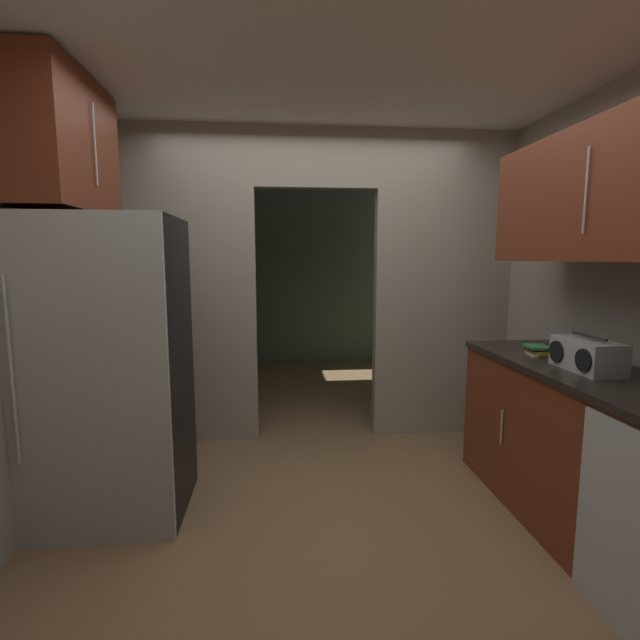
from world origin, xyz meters
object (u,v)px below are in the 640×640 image
boombox (587,355)px  book_stack (538,350)px  refrigerator (111,369)px  dishwasher (626,533)px

boombox → book_stack: bearing=95.3°
refrigerator → boombox: bearing=-10.3°
refrigerator → dishwasher: size_ratio=2.03×
dishwasher → book_stack: (0.23, 1.09, 0.53)m
refrigerator → boombox: (2.64, -0.48, 0.13)m
dishwasher → boombox: size_ratio=2.29×
refrigerator → book_stack: size_ratio=10.74×
book_stack → dishwasher: bearing=-102.2°
refrigerator → boombox: size_ratio=4.65×
dishwasher → refrigerator: bearing=153.8°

